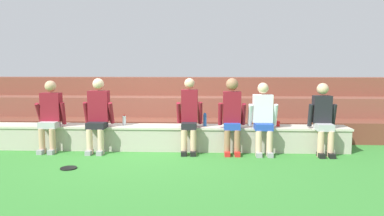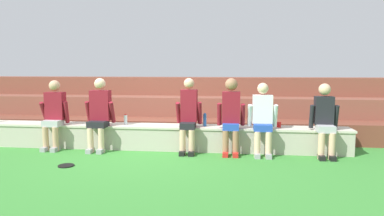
{
  "view_description": "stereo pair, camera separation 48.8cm",
  "coord_description": "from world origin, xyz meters",
  "px_view_note": "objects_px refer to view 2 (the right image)",
  "views": [
    {
      "loc": [
        1.14,
        -6.54,
        1.59
      ],
      "look_at": [
        0.81,
        0.24,
        0.81
      ],
      "focal_mm": 33.41,
      "sensor_mm": 36.0,
      "label": 1
    },
    {
      "loc": [
        1.62,
        -6.5,
        1.59
      ],
      "look_at": [
        0.81,
        0.24,
        0.81
      ],
      "focal_mm": 33.41,
      "sensor_mm": 36.0,
      "label": 2
    }
  ],
  "objects_px": {
    "person_left_of_center": "(99,112)",
    "water_bottle_near_left": "(205,120)",
    "person_right_of_center": "(231,114)",
    "frisbee": "(66,166)",
    "person_far_right": "(263,117)",
    "person_far_left": "(54,113)",
    "person_rightmost_edge": "(325,119)",
    "water_bottle_mid_left": "(126,120)",
    "plastic_cup_middle": "(279,125)",
    "person_center": "(189,114)"
  },
  "relations": [
    {
      "from": "person_left_of_center",
      "to": "water_bottle_near_left",
      "type": "height_order",
      "value": "person_left_of_center"
    },
    {
      "from": "person_right_of_center",
      "to": "frisbee",
      "type": "distance_m",
      "value": 2.96
    },
    {
      "from": "person_far_right",
      "to": "frisbee",
      "type": "distance_m",
      "value": 3.46
    },
    {
      "from": "person_far_left",
      "to": "frisbee",
      "type": "relative_size",
      "value": 5.26
    },
    {
      "from": "person_rightmost_edge",
      "to": "water_bottle_mid_left",
      "type": "height_order",
      "value": "person_rightmost_edge"
    },
    {
      "from": "plastic_cup_middle",
      "to": "person_rightmost_edge",
      "type": "bearing_deg",
      "value": -19.84
    },
    {
      "from": "person_right_of_center",
      "to": "person_far_right",
      "type": "relative_size",
      "value": 1.06
    },
    {
      "from": "person_center",
      "to": "plastic_cup_middle",
      "type": "height_order",
      "value": "person_center"
    },
    {
      "from": "person_left_of_center",
      "to": "plastic_cup_middle",
      "type": "bearing_deg",
      "value": 4.37
    },
    {
      "from": "person_far_left",
      "to": "water_bottle_near_left",
      "type": "xyz_separation_m",
      "value": [
        2.92,
        0.24,
        -0.13
      ]
    },
    {
      "from": "person_rightmost_edge",
      "to": "person_far_right",
      "type": "bearing_deg",
      "value": -179.85
    },
    {
      "from": "person_far_left",
      "to": "water_bottle_near_left",
      "type": "relative_size",
      "value": 5.31
    },
    {
      "from": "person_right_of_center",
      "to": "water_bottle_near_left",
      "type": "height_order",
      "value": "person_right_of_center"
    },
    {
      "from": "plastic_cup_middle",
      "to": "person_left_of_center",
      "type": "bearing_deg",
      "value": -175.63
    },
    {
      "from": "water_bottle_near_left",
      "to": "person_left_of_center",
      "type": "bearing_deg",
      "value": -173.49
    },
    {
      "from": "person_left_of_center",
      "to": "person_far_right",
      "type": "bearing_deg",
      "value": -0.31
    },
    {
      "from": "person_left_of_center",
      "to": "plastic_cup_middle",
      "type": "xyz_separation_m",
      "value": [
        3.4,
        0.26,
        -0.22
      ]
    },
    {
      "from": "water_bottle_near_left",
      "to": "person_right_of_center",
      "type": "bearing_deg",
      "value": -26.85
    },
    {
      "from": "frisbee",
      "to": "water_bottle_near_left",
      "type": "bearing_deg",
      "value": 33.24
    },
    {
      "from": "water_bottle_near_left",
      "to": "person_far_left",
      "type": "bearing_deg",
      "value": -175.39
    },
    {
      "from": "person_far_right",
      "to": "water_bottle_mid_left",
      "type": "xyz_separation_m",
      "value": [
        -2.64,
        0.27,
        -0.13
      ]
    },
    {
      "from": "water_bottle_mid_left",
      "to": "plastic_cup_middle",
      "type": "bearing_deg",
      "value": 0.12
    },
    {
      "from": "person_left_of_center",
      "to": "person_center",
      "type": "distance_m",
      "value": 1.72
    },
    {
      "from": "person_left_of_center",
      "to": "water_bottle_mid_left",
      "type": "distance_m",
      "value": 0.53
    },
    {
      "from": "person_left_of_center",
      "to": "person_rightmost_edge",
      "type": "relative_size",
      "value": 1.06
    },
    {
      "from": "person_left_of_center",
      "to": "person_far_right",
      "type": "distance_m",
      "value": 3.07
    },
    {
      "from": "person_center",
      "to": "water_bottle_mid_left",
      "type": "distance_m",
      "value": 1.31
    },
    {
      "from": "person_far_right",
      "to": "person_right_of_center",
      "type": "bearing_deg",
      "value": -179.28
    },
    {
      "from": "person_left_of_center",
      "to": "water_bottle_mid_left",
      "type": "relative_size",
      "value": 6.7
    },
    {
      "from": "person_left_of_center",
      "to": "person_center",
      "type": "relative_size",
      "value": 1.0
    },
    {
      "from": "person_right_of_center",
      "to": "person_rightmost_edge",
      "type": "bearing_deg",
      "value": 0.35
    },
    {
      "from": "frisbee",
      "to": "plastic_cup_middle",
      "type": "bearing_deg",
      "value": 22.06
    },
    {
      "from": "person_far_right",
      "to": "plastic_cup_middle",
      "type": "distance_m",
      "value": 0.46
    },
    {
      "from": "person_right_of_center",
      "to": "water_bottle_mid_left",
      "type": "distance_m",
      "value": 2.09
    },
    {
      "from": "person_rightmost_edge",
      "to": "plastic_cup_middle",
      "type": "bearing_deg",
      "value": 160.16
    },
    {
      "from": "water_bottle_mid_left",
      "to": "plastic_cup_middle",
      "type": "relative_size",
      "value": 2.06
    },
    {
      "from": "person_center",
      "to": "water_bottle_mid_left",
      "type": "xyz_separation_m",
      "value": [
        -1.28,
        0.23,
        -0.16
      ]
    },
    {
      "from": "water_bottle_mid_left",
      "to": "plastic_cup_middle",
      "type": "height_order",
      "value": "water_bottle_mid_left"
    },
    {
      "from": "plastic_cup_middle",
      "to": "frisbee",
      "type": "relative_size",
      "value": 0.39
    },
    {
      "from": "person_center",
      "to": "water_bottle_mid_left",
      "type": "bearing_deg",
      "value": 169.83
    },
    {
      "from": "person_left_of_center",
      "to": "person_center",
      "type": "bearing_deg",
      "value": 0.79
    },
    {
      "from": "person_far_right",
      "to": "person_rightmost_edge",
      "type": "height_order",
      "value": "person_far_right"
    },
    {
      "from": "person_far_right",
      "to": "frisbee",
      "type": "bearing_deg",
      "value": -160.21
    },
    {
      "from": "person_center",
      "to": "water_bottle_mid_left",
      "type": "height_order",
      "value": "person_center"
    },
    {
      "from": "person_far_left",
      "to": "water_bottle_mid_left",
      "type": "bearing_deg",
      "value": 10.95
    },
    {
      "from": "person_rightmost_edge",
      "to": "water_bottle_near_left",
      "type": "relative_size",
      "value": 5.16
    },
    {
      "from": "person_center",
      "to": "person_far_right",
      "type": "height_order",
      "value": "person_center"
    },
    {
      "from": "person_left_of_center",
      "to": "plastic_cup_middle",
      "type": "distance_m",
      "value": 3.41
    },
    {
      "from": "person_rightmost_edge",
      "to": "person_center",
      "type": "bearing_deg",
      "value": 179.11
    },
    {
      "from": "person_left_of_center",
      "to": "person_right_of_center",
      "type": "relative_size",
      "value": 0.99
    }
  ]
}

